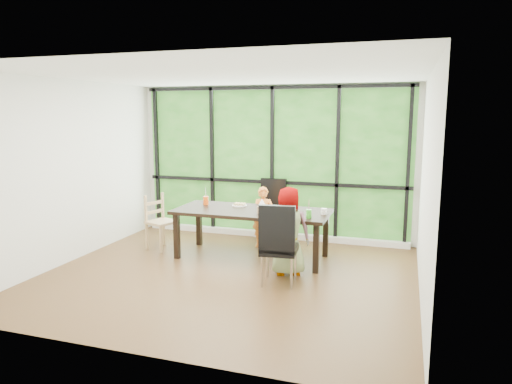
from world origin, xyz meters
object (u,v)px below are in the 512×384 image
(chair_interior_leather, at_px, (279,243))
(plate_near, at_px, (289,215))
(child_toddler, at_px, (263,217))
(green_cup, at_px, (309,214))
(plate_far, at_px, (240,206))
(child_older, at_px, (287,231))
(tissue_box, at_px, (262,210))
(orange_cup, at_px, (206,200))
(white_mug, at_px, (324,211))
(dining_table, at_px, (252,234))
(chair_window_leather, at_px, (271,211))
(chair_end_beech, at_px, (162,222))

(chair_interior_leather, xyz_separation_m, plate_near, (-0.06, 0.75, 0.22))
(chair_interior_leather, height_order, child_toddler, chair_interior_leather)
(child_toddler, distance_m, green_cup, 1.33)
(plate_far, height_order, green_cup, green_cup)
(child_toddler, xyz_separation_m, child_older, (0.70, -1.17, 0.11))
(green_cup, height_order, tissue_box, green_cup)
(green_cup, relative_size, tissue_box, 0.99)
(plate_far, bearing_deg, orange_cup, -173.53)
(child_older, relative_size, white_mug, 14.19)
(dining_table, bearing_deg, child_older, -39.03)
(tissue_box, bearing_deg, chair_window_leather, 99.88)
(plate_far, relative_size, green_cup, 1.93)
(chair_end_beech, distance_m, tissue_box, 1.82)
(chair_end_beech, distance_m, child_older, 2.33)
(chair_interior_leather, bearing_deg, green_cup, -115.97)
(chair_end_beech, bearing_deg, orange_cup, -56.59)
(chair_window_leather, xyz_separation_m, tissue_box, (0.20, -1.17, 0.26))
(dining_table, bearing_deg, chair_end_beech, -179.90)
(chair_end_beech, relative_size, plate_far, 3.79)
(chair_end_beech, bearing_deg, child_toddler, -49.30)
(orange_cup, bearing_deg, chair_end_beech, -165.98)
(dining_table, distance_m, tissue_box, 0.51)
(chair_window_leather, relative_size, plate_near, 3.95)
(plate_far, xyz_separation_m, orange_cup, (-0.56, -0.06, 0.06))
(orange_cup, bearing_deg, dining_table, -11.78)
(dining_table, distance_m, white_mug, 1.18)
(plate_far, height_order, white_mug, white_mug)
(chair_window_leather, relative_size, child_toddler, 1.06)
(child_toddler, relative_size, green_cup, 8.27)
(plate_near, bearing_deg, chair_window_leather, 117.10)
(chair_interior_leather, bearing_deg, dining_table, -60.06)
(child_toddler, height_order, orange_cup, child_toddler)
(chair_window_leather, xyz_separation_m, green_cup, (0.93, -1.29, 0.27))
(chair_window_leather, distance_m, green_cup, 1.61)
(child_toddler, height_order, tissue_box, child_toddler)
(dining_table, relative_size, white_mug, 27.25)
(child_toddler, bearing_deg, chair_interior_leather, -72.03)
(chair_interior_leather, distance_m, orange_cup, 1.93)
(child_older, bearing_deg, tissue_box, -59.58)
(chair_end_beech, xyz_separation_m, plate_far, (1.27, 0.24, 0.31))
(child_toddler, bearing_deg, orange_cup, -158.98)
(chair_end_beech, height_order, child_older, child_older)
(plate_near, height_order, white_mug, white_mug)
(chair_interior_leather, bearing_deg, chair_window_leather, -76.74)
(child_older, xyz_separation_m, green_cup, (0.25, 0.28, 0.20))
(chair_interior_leather, relative_size, tissue_box, 8.74)
(chair_window_leather, distance_m, tissue_box, 1.22)
(child_older, bearing_deg, chair_interior_leather, 69.78)
(white_mug, bearing_deg, chair_end_beech, -179.25)
(child_older, distance_m, tissue_box, 0.65)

